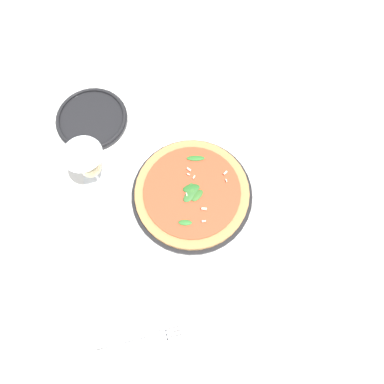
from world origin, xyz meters
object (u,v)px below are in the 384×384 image
(pizza_arugula_main, at_px, (192,194))
(fork, at_px, (140,342))
(wine_glass, at_px, (88,163))
(side_plate_white, at_px, (92,119))

(pizza_arugula_main, height_order, fork, pizza_arugula_main)
(wine_glass, bearing_deg, fork, -80.79)
(fork, xyz_separation_m, side_plate_white, (-0.07, 0.58, 0.00))
(wine_glass, xyz_separation_m, fork, (0.07, -0.40, -0.10))
(pizza_arugula_main, height_order, wine_glass, wine_glass)
(pizza_arugula_main, relative_size, fork, 1.56)
(pizza_arugula_main, bearing_deg, fork, -117.04)
(fork, bearing_deg, wine_glass, 93.57)
(pizza_arugula_main, distance_m, fork, 0.37)
(pizza_arugula_main, height_order, side_plate_white, pizza_arugula_main)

